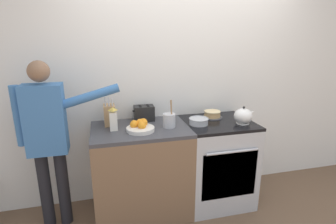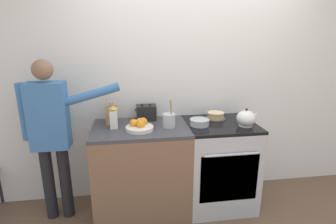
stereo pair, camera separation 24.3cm
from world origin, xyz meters
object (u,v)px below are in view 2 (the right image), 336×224
Objects in this scene: stove_range at (218,164)px; mixing_bowl at (200,122)px; toaster at (146,113)px; utensil_crock at (169,120)px; fruit_bowl at (140,126)px; tea_kettle at (246,118)px; milk_carton at (114,118)px; knife_block at (112,113)px; person_baker at (51,129)px; layer_cake at (216,116)px.

stove_range is 4.64× the size of mixing_bowl.
toaster reaches higher than stove_range.
utensil_crock reaches higher than fruit_bowl.
tea_kettle reaches higher than toaster.
toaster is at bearing 163.29° from stove_range.
fruit_bowl is (-1.05, 0.05, -0.04)m from tea_kettle.
fruit_bowl is (-0.29, -0.03, -0.03)m from utensil_crock.
fruit_bowl is at bearing -15.92° from milk_carton.
knife_block is 0.18× the size of person_baker.
layer_cake reaches higher than stove_range.
fruit_bowl is at bearing 177.26° from tea_kettle.
layer_cake is 0.75× the size of knife_block.
stove_range is at bearing 150.28° from tea_kettle.
knife_block reaches higher than fruit_bowl.
utensil_crock is (-0.31, -0.01, 0.04)m from mixing_bowl.
knife_block is 1.30× the size of milk_carton.
milk_carton is (0.03, -0.17, 0.00)m from knife_block.
layer_cake is 0.75m from toaster.
toaster is at bearing 152.60° from mixing_bowl.
layer_cake is (-0.01, 0.14, 0.50)m from stove_range.
fruit_bowl is at bearing -105.95° from toaster.
stove_range is at bearing 4.94° from utensil_crock.
utensil_crock is 1.12m from person_baker.
tea_kettle is at bearing -12.37° from knife_block.
stove_range is 4.12× the size of milk_carton.
tea_kettle is 1.03m from toaster.
toaster is 0.14× the size of person_baker.
knife_block is at bearing 159.12° from utensil_crock.
layer_cake is 0.98× the size of toaster.
mixing_bowl is 0.89× the size of milk_carton.
stove_range is 4.18× the size of toaster.
person_baker reaches higher than toaster.
knife_block reaches higher than stove_range.
fruit_bowl is (-0.60, -0.03, 0.00)m from mixing_bowl.
milk_carton is 0.14× the size of person_baker.
toaster is (-0.97, 0.35, 0.00)m from tea_kettle.
knife_block is at bearing 167.63° from tea_kettle.
utensil_crock reaches higher than toaster.
tea_kettle is at bearing -10.21° from mixing_bowl.
knife_block is 1.32× the size of toaster.
toaster reaches higher than fruit_bowl.
milk_carton is at bearing -172.30° from layer_cake.
tea_kettle is at bearing -2.74° from fruit_bowl.
utensil_crock is at bearing 5.01° from fruit_bowl.
mixing_bowl is at bearing 0.31° from person_baker.
utensil_crock is 1.25× the size of toaster.
utensil_crock is at bearing -53.03° from toaster.
mixing_bowl is 0.72× the size of utensil_crock.
toaster is at bearing 74.05° from fruit_bowl.
fruit_bowl is 1.17× the size of milk_carton.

